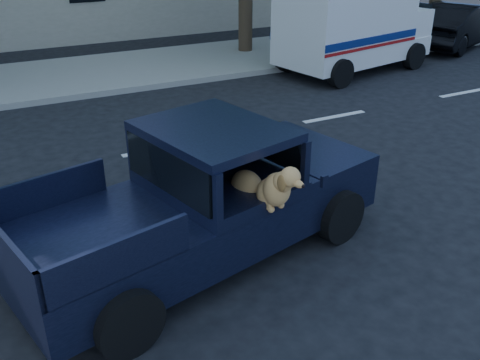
{
  "coord_description": "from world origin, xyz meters",
  "views": [
    {
      "loc": [
        -2.96,
        -5.66,
        3.97
      ],
      "look_at": [
        -0.38,
        -0.59,
        1.17
      ],
      "focal_mm": 40.0,
      "sensor_mm": 36.0,
      "label": 1
    }
  ],
  "objects": [
    {
      "name": "parked_sedan",
      "position": [
        11.89,
        7.4,
        0.73
      ],
      "size": [
        3.1,
        4.69,
        1.46
      ],
      "primitive_type": "imported",
      "rotation": [
        0.0,
        0.0,
        1.96
      ],
      "color": "black",
      "rests_on": "ground"
    },
    {
      "name": "far_sidewalk",
      "position": [
        0.0,
        9.2,
        0.07
      ],
      "size": [
        60.0,
        4.0,
        0.15
      ],
      "primitive_type": "cube",
      "color": "gray",
      "rests_on": "ground"
    },
    {
      "name": "mail_truck",
      "position": [
        6.74,
        6.5,
        1.08
      ],
      "size": [
        4.81,
        3.01,
        2.47
      ],
      "rotation": [
        0.0,
        0.0,
        0.19
      ],
      "color": "silver",
      "rests_on": "ground"
    },
    {
      "name": "ground",
      "position": [
        0.0,
        0.0,
        0.0
      ],
      "size": [
        120.0,
        120.0,
        0.0
      ],
      "primitive_type": "plane",
      "color": "black",
      "rests_on": "ground"
    },
    {
      "name": "pickup_truck",
      "position": [
        -0.8,
        -0.23,
        0.58
      ],
      "size": [
        5.09,
        2.99,
        1.72
      ],
      "rotation": [
        0.0,
        0.0,
        0.24
      ],
      "color": "black",
      "rests_on": "ground"
    },
    {
      "name": "lane_stripes",
      "position": [
        2.0,
        3.4,
        0.01
      ],
      "size": [
        21.6,
        0.14,
        0.01
      ],
      "primitive_type": null,
      "color": "silver",
      "rests_on": "ground"
    }
  ]
}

